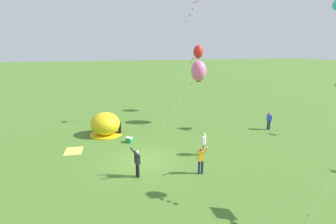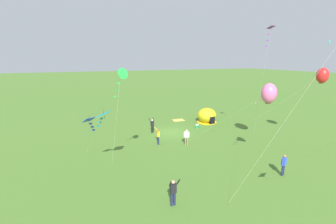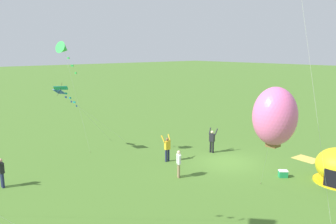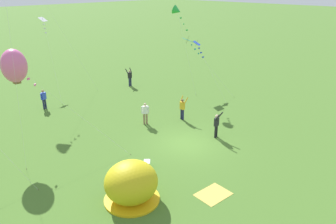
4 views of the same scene
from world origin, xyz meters
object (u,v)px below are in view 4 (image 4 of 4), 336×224
(popup_tent, at_px, (131,183))
(person_near_tent, at_px, (44,98))
(cooler_box, at_px, (147,164))
(person_watching_sky, at_px, (182,108))
(person_far_back, at_px, (130,77))
(kite_teal, at_px, (189,42))
(person_arms_raised, at_px, (217,124))
(kite_pink, at_px, (14,66))
(kite_blue, at_px, (198,46))
(person_with_toddler, at_px, (145,112))
(kite_white, at_px, (44,23))
(kite_green, at_px, (177,11))

(popup_tent, relative_size, person_near_tent, 1.63)
(cooler_box, height_order, person_watching_sky, person_watching_sky)
(person_far_back, distance_m, kite_teal, 7.32)
(kite_teal, bearing_deg, person_far_back, 121.62)
(person_arms_raised, relative_size, kite_pink, 0.29)
(person_far_back, xyz_separation_m, kite_pink, (-13.47, -5.80, 4.46))
(person_arms_raised, bearing_deg, cooler_box, 176.44)
(person_near_tent, bearing_deg, kite_blue, -22.65)
(cooler_box, height_order, person_with_toddler, person_with_toddler)
(kite_pink, relative_size, kite_teal, 1.21)
(cooler_box, height_order, kite_blue, kite_blue)
(popup_tent, bearing_deg, cooler_box, 33.98)
(kite_white, bearing_deg, person_watching_sky, -80.41)
(kite_teal, bearing_deg, person_watching_sky, -142.01)
(popup_tent, relative_size, cooler_box, 4.40)
(cooler_box, bearing_deg, kite_pink, 115.94)
(kite_white, xyz_separation_m, kite_green, (7.47, -11.35, 1.38))
(person_watching_sky, bearing_deg, person_arms_raised, -100.50)
(person_near_tent, bearing_deg, kite_green, -23.54)
(kite_teal, bearing_deg, kite_pink, -178.28)
(person_watching_sky, relative_size, person_arms_raised, 1.00)
(popup_tent, height_order, person_near_tent, popup_tent)
(kite_pink, relative_size, kite_white, 0.92)
(person_watching_sky, relative_size, person_near_tent, 1.10)
(popup_tent, relative_size, person_arms_raised, 1.49)
(person_watching_sky, relative_size, kite_pink, 0.29)
(popup_tent, relative_size, person_far_back, 1.49)
(person_watching_sky, relative_size, kite_white, 0.26)
(cooler_box, xyz_separation_m, person_with_toddler, (4.22, 4.89, 0.74))
(person_near_tent, distance_m, kite_green, 14.14)
(person_far_back, height_order, kite_blue, kite_blue)
(person_watching_sky, bearing_deg, person_far_back, 74.39)
(popup_tent, height_order, kite_blue, kite_blue)
(popup_tent, relative_size, kite_white, 0.39)
(kite_blue, bearing_deg, person_far_back, 126.11)
(person_near_tent, relative_size, person_far_back, 0.91)
(kite_white, height_order, kite_blue, kite_white)
(kite_green, bearing_deg, person_watching_sky, -132.80)
(cooler_box, relative_size, kite_white, 0.09)
(popup_tent, bearing_deg, kite_green, 36.03)
(person_with_toddler, relative_size, person_far_back, 0.91)
(cooler_box, relative_size, kite_blue, 0.12)
(cooler_box, relative_size, person_far_back, 0.34)
(person_arms_raised, bearing_deg, person_far_back, 75.80)
(popup_tent, bearing_deg, person_far_back, 51.19)
(kite_green, bearing_deg, person_arms_raised, -121.16)
(person_arms_raised, xyz_separation_m, kite_blue, (7.67, 8.23, 3.39))
(person_arms_raised, height_order, kite_teal, kite_teal)
(cooler_box, bearing_deg, person_with_toddler, 49.22)
(popup_tent, relative_size, kite_pink, 0.43)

